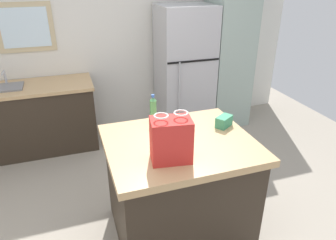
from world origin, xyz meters
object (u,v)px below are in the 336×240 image
at_px(tall_cabinet, 228,58).
at_px(small_box, 224,121).
at_px(refrigerator, 185,70).
at_px(kitchen_island, 179,188).
at_px(shopping_bag, 171,140).
at_px(bottle, 153,110).

relative_size(tall_cabinet, small_box, 13.11).
bearing_deg(tall_cabinet, refrigerator, -179.98).
xyz_separation_m(kitchen_island, tall_cabinet, (1.49, 1.98, 0.53)).
bearing_deg(kitchen_island, shopping_bag, -124.09).
height_order(kitchen_island, shopping_bag, shopping_bag).
bearing_deg(shopping_bag, tall_cabinet, 53.25).
relative_size(refrigerator, small_box, 11.55).
bearing_deg(tall_cabinet, small_box, -119.24).
distance_m(shopping_bag, bottle, 0.63).
height_order(small_box, bottle, bottle).
xyz_separation_m(refrigerator, shopping_bag, (-0.97, -2.20, 0.22)).
relative_size(small_box, bottle, 0.58).
relative_size(kitchen_island, tall_cabinet, 0.59).
xyz_separation_m(shopping_bag, small_box, (0.61, 0.35, -0.11)).
bearing_deg(bottle, tall_cabinet, 44.61).
relative_size(tall_cabinet, shopping_bag, 5.51).
bearing_deg(small_box, refrigerator, 79.13).
distance_m(refrigerator, bottle, 1.83).
bearing_deg(refrigerator, tall_cabinet, 0.02).
bearing_deg(small_box, bottle, 153.39).
bearing_deg(tall_cabinet, kitchen_island, -127.05).
bearing_deg(refrigerator, small_box, -100.87).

